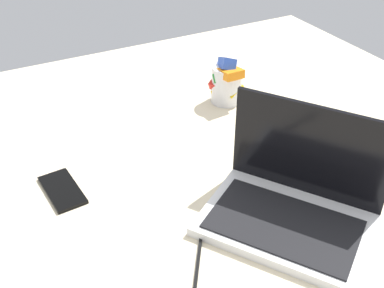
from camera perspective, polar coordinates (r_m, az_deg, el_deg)
bed_mattress at (r=118.83cm, az=10.71°, el=-7.67°), size 180.00×140.00×18.00cm
laptop at (r=100.51cm, az=11.80°, el=-6.79°), size 40.22×37.53×23.00cm
snack_cup at (r=139.64cm, az=4.10°, el=7.26°), size 9.99×10.07×14.74cm
cell_phone at (r=111.56cm, az=-15.12°, el=-5.27°), size 14.52×7.94×0.80cm
charger_cable at (r=91.03cm, az=0.58°, el=-14.94°), size 14.51×9.88×0.60cm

